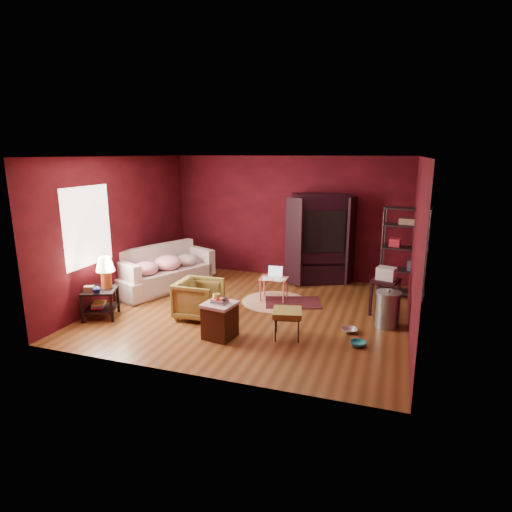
% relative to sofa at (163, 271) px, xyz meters
% --- Properties ---
extents(room, '(5.54, 5.04, 2.84)m').
position_rel_sofa_xyz_m(room, '(2.18, -0.58, 0.99)').
color(room, brown).
rests_on(room, ground).
extents(sofa, '(1.32, 2.22, 0.83)m').
position_rel_sofa_xyz_m(sofa, '(0.00, 0.00, 0.00)').
color(sofa, '#B19899').
rests_on(sofa, ground).
extents(armchair, '(0.71, 0.75, 0.75)m').
position_rel_sofa_xyz_m(armchair, '(1.43, -1.18, -0.04)').
color(armchair, black).
rests_on(armchair, ground).
extents(pet_bowl_steel, '(0.26, 0.15, 0.26)m').
position_rel_sofa_xyz_m(pet_bowl_steel, '(4.05, -0.99, -0.29)').
color(pet_bowl_steel, '#B4B8BC').
rests_on(pet_bowl_steel, ground).
extents(pet_bowl_turquoise, '(0.25, 0.15, 0.24)m').
position_rel_sofa_xyz_m(pet_bowl_turquoise, '(4.23, -1.48, -0.30)').
color(pet_bowl_turquoise, teal).
rests_on(pet_bowl_turquoise, ground).
extents(vase, '(0.17, 0.18, 0.14)m').
position_rel_sofa_xyz_m(vase, '(-0.15, -1.91, 0.17)').
color(vase, '#0B0D3A').
rests_on(vase, side_table).
extents(mug, '(0.14, 0.12, 0.12)m').
position_rel_sofa_xyz_m(mug, '(2.08, -1.88, 0.28)').
color(mug, '#FCF57B').
rests_on(mug, hamper).
extents(side_table, '(0.72, 0.72, 1.08)m').
position_rel_sofa_xyz_m(side_table, '(-0.20, -1.67, 0.23)').
color(side_table, black).
rests_on(side_table, ground).
extents(sofa_cushions, '(1.56, 2.19, 0.86)m').
position_rel_sofa_xyz_m(sofa_cushions, '(0.02, 0.05, 0.00)').
color(sofa_cushions, '#B19899').
rests_on(sofa_cushions, sofa).
extents(hamper, '(0.54, 0.54, 0.66)m').
position_rel_sofa_xyz_m(hamper, '(2.12, -1.85, -0.12)').
color(hamper, '#41210F').
rests_on(hamper, ground).
extents(footstool, '(0.54, 0.54, 0.46)m').
position_rel_sofa_xyz_m(footstool, '(3.13, -1.51, -0.02)').
color(footstool, black).
rests_on(footstool, ground).
extents(rug_round, '(1.48, 1.48, 0.01)m').
position_rel_sofa_xyz_m(rug_round, '(2.48, 0.03, -0.41)').
color(rug_round, beige).
rests_on(rug_round, ground).
extents(rug_oriental, '(1.23, 1.01, 0.01)m').
position_rel_sofa_xyz_m(rug_oriental, '(2.83, 0.07, -0.40)').
color(rug_oriental, '#54161D').
rests_on(rug_oriental, ground).
extents(laptop_desk, '(0.55, 0.45, 0.67)m').
position_rel_sofa_xyz_m(laptop_desk, '(2.43, 0.12, -0.00)').
color(laptop_desk, '#D46660').
rests_on(laptop_desk, ground).
extents(tv_armoire, '(1.44, 1.20, 2.00)m').
position_rel_sofa_xyz_m(tv_armoire, '(3.04, 1.62, 0.62)').
color(tv_armoire, black).
rests_on(tv_armoire, ground).
extents(wire_shelving, '(0.93, 0.48, 1.82)m').
position_rel_sofa_xyz_m(wire_shelving, '(4.85, 1.18, 0.58)').
color(wire_shelving, '#2C3235').
rests_on(wire_shelving, ground).
extents(small_stand, '(0.54, 0.54, 0.89)m').
position_rel_sofa_xyz_m(small_stand, '(4.54, 0.01, 0.24)').
color(small_stand, black).
rests_on(small_stand, ground).
extents(trash_can, '(0.55, 0.55, 0.66)m').
position_rel_sofa_xyz_m(trash_can, '(4.61, -0.56, -0.11)').
color(trash_can, gray).
rests_on(trash_can, ground).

